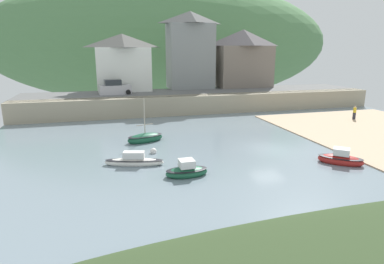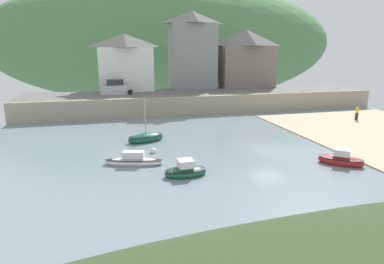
{
  "view_description": "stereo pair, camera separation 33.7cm",
  "coord_description": "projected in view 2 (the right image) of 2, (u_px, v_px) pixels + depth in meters",
  "views": [
    {
      "loc": [
        -13.17,
        -23.96,
        8.14
      ],
      "look_at": [
        -6.44,
        0.84,
        1.7
      ],
      "focal_mm": 30.83,
      "sensor_mm": 36.0,
      "label": 1
    },
    {
      "loc": [
        -12.84,
        -24.04,
        8.14
      ],
      "look_at": [
        -6.44,
        0.84,
        1.7
      ],
      "focal_mm": 30.83,
      "sensor_mm": 36.0,
      "label": 2
    }
  ],
  "objects": [
    {
      "name": "fishing_boat_green",
      "position": [
        146.0,
        138.0,
        30.0
      ],
      "size": [
        3.64,
        2.33,
        4.19
      ],
      "rotation": [
        0.0,
        0.0,
        0.3
      ],
      "color": "#185237",
      "rests_on": "ground"
    },
    {
      "name": "mooring_buoy",
      "position": [
        153.0,
        151.0,
        26.64
      ],
      "size": [
        0.54,
        0.54,
        0.54
      ],
      "color": "silver",
      "rests_on": "ground"
    },
    {
      "name": "parked_car_near_slipway",
      "position": [
        117.0,
        88.0,
        43.52
      ],
      "size": [
        4.26,
        2.12,
        1.95
      ],
      "rotation": [
        0.0,
        0.0,
        0.11
      ],
      "color": "#B7B5BA",
      "rests_on": "ground"
    },
    {
      "name": "sailboat_nearest_shore",
      "position": [
        186.0,
        171.0,
        21.84
      ],
      "size": [
        2.89,
        1.45,
        1.28
      ],
      "rotation": [
        0.0,
        0.0,
        0.03
      ],
      "color": "#1D5B3C",
      "rests_on": "ground"
    },
    {
      "name": "waterfront_building_centre",
      "position": [
        192.0,
        50.0,
        49.35
      ],
      "size": [
        6.93,
        4.81,
        11.22
      ],
      "color": "gray",
      "rests_on": "ground"
    },
    {
      "name": "hillside_backdrop",
      "position": [
        169.0,
        43.0,
        77.61
      ],
      "size": [
        80.0,
        44.0,
        27.7
      ],
      "color": "#52824F",
      "rests_on": "ground"
    },
    {
      "name": "ground",
      "position": [
        368.0,
        192.0,
        18.99
      ],
      "size": [
        48.0,
        41.0,
        0.61
      ],
      "color": "gray"
    },
    {
      "name": "waterfront_building_left",
      "position": [
        125.0,
        62.0,
        47.33
      ],
      "size": [
        7.74,
        6.21,
        7.93
      ],
      "color": "white",
      "rests_on": "ground"
    },
    {
      "name": "waterfront_building_right",
      "position": [
        245.0,
        58.0,
        51.71
      ],
      "size": [
        8.71,
        5.83,
        8.77
      ],
      "color": "slate",
      "rests_on": "ground"
    },
    {
      "name": "person_on_slipway",
      "position": [
        357.0,
        112.0,
        38.65
      ],
      "size": [
        0.34,
        0.34,
        1.62
      ],
      "color": "#282833",
      "rests_on": "ground"
    },
    {
      "name": "motorboat_with_cabin",
      "position": [
        341.0,
        160.0,
        24.01
      ],
      "size": [
        3.25,
        3.07,
        1.35
      ],
      "rotation": [
        0.0,
        0.0,
        -0.72
      ],
      "color": "#A7211D",
      "rests_on": "ground"
    },
    {
      "name": "sailboat_blue_trim",
      "position": [
        134.0,
        161.0,
        23.92
      ],
      "size": [
        4.42,
        2.07,
        1.15
      ],
      "rotation": [
        0.0,
        0.0,
        -0.27
      ],
      "color": "white",
      "rests_on": "ground"
    },
    {
      "name": "quay_seawall",
      "position": [
        208.0,
        102.0,
        43.78
      ],
      "size": [
        48.0,
        9.4,
        2.4
      ],
      "color": "tan",
      "rests_on": "ground"
    }
  ]
}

